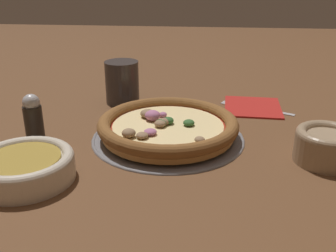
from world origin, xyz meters
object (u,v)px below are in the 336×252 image
at_px(bowl_far, 326,145).
at_px(drinking_cup, 122,82).
at_px(pizza_tray, 168,136).
at_px(pizza, 168,126).
at_px(napkin, 253,106).
at_px(pepper_shaker, 33,119).
at_px(bowl_near, 24,166).
at_px(fork, 252,107).

bearing_deg(bowl_far, drinking_cup, 56.17).
bearing_deg(pizza_tray, pizza, 106.13).
height_order(napkin, pepper_shaker, pepper_shaker).
distance_m(pizza_tray, drinking_cup, 0.25).
height_order(bowl_far, pepper_shaker, pepper_shaker).
xyz_separation_m(pizza, pepper_shaker, (-0.05, 0.25, 0.02)).
relative_size(bowl_near, fork, 0.93).
distance_m(pizza, napkin, 0.27).
bearing_deg(pepper_shaker, pizza, -79.54).
bearing_deg(bowl_near, napkin, -46.34).
bearing_deg(bowl_far, pizza_tray, 75.85).
xyz_separation_m(pizza, napkin, (0.20, -0.19, -0.02)).
xyz_separation_m(pizza, bowl_near, (-0.18, 0.21, -0.00)).
bearing_deg(drinking_cup, napkin, -91.68).
xyz_separation_m(pizza, fork, (0.20, -0.18, -0.02)).
height_order(bowl_near, napkin, bowl_near).
distance_m(napkin, pepper_shaker, 0.50).
distance_m(bowl_far, fork, 0.28).
relative_size(bowl_near, napkin, 1.04).
bearing_deg(drinking_cup, bowl_far, -123.83).
relative_size(drinking_cup, napkin, 0.68).
distance_m(drinking_cup, pepper_shaker, 0.28).
relative_size(bowl_near, pepper_shaker, 1.60).
bearing_deg(bowl_far, pepper_shaker, 87.35).
height_order(drinking_cup, pepper_shaker, drinking_cup).
height_order(pizza, bowl_near, pizza).
bearing_deg(bowl_far, napkin, 19.66).
bearing_deg(pizza, fork, -43.37).
height_order(bowl_far, napkin, bowl_far).
distance_m(pizza, bowl_far, 0.29).
height_order(pizza, fork, pizza).
height_order(bowl_near, drinking_cup, drinking_cup).
bearing_deg(pizza_tray, drinking_cup, 32.74).
height_order(pizza_tray, drinking_cup, drinking_cup).
height_order(bowl_near, fork, bowl_near).
xyz_separation_m(bowl_near, napkin, (0.38, -0.40, -0.02)).
bearing_deg(pizza_tray, bowl_near, 130.61).
distance_m(pizza, fork, 0.27).
bearing_deg(drinking_cup, bowl_near, 168.58).
bearing_deg(drinking_cup, pizza, -147.42).
relative_size(bowl_near, bowl_far, 1.46).
relative_size(bowl_far, pepper_shaker, 1.09).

